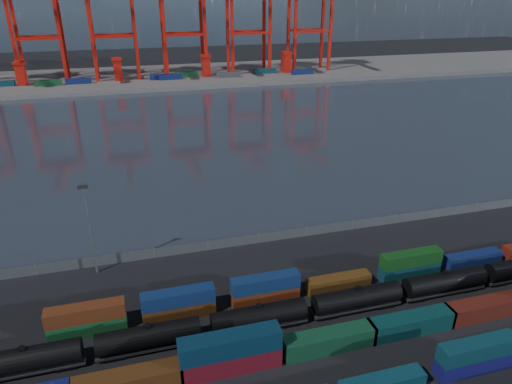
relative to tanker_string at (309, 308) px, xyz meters
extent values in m
plane|color=black|center=(-1.00, -4.37, -2.21)|extent=(700.00, 700.00, 0.00)
plane|color=#2A323C|center=(-1.00, 100.63, -2.21)|extent=(700.00, 700.00, 0.00)
cube|color=#514F4C|center=(-1.00, 205.63, -1.21)|extent=(700.00, 70.00, 2.00)
cube|color=navy|center=(17.01, -14.93, -1.03)|extent=(10.93, 2.22, 2.37)
cube|color=#0C3842|center=(17.01, -14.93, 1.34)|extent=(10.93, 2.22, 2.37)
cube|color=#4F2B0F|center=(-26.16, -6.38, -0.79)|extent=(13.16, 2.68, 2.85)
cube|color=maroon|center=(-13.37, -6.38, -0.79)|extent=(13.16, 2.68, 2.85)
cube|color=#0B293E|center=(-13.37, -6.38, 2.06)|extent=(13.16, 2.68, 2.85)
cube|color=#114228|center=(0.45, -6.38, -0.79)|extent=(13.16, 2.68, 2.85)
cube|color=#0B3938|center=(13.13, -6.38, -0.79)|extent=(13.16, 2.68, 2.85)
cube|color=#561A11|center=(25.85, -6.38, -0.79)|extent=(13.16, 2.68, 2.85)
cube|color=#165327|center=(-31.58, 5.93, -1.04)|extent=(10.88, 2.21, 2.36)
cube|color=#632B13|center=(-31.58, 5.93, 1.32)|extent=(10.88, 2.21, 2.36)
cube|color=#4D290F|center=(-18.53, 5.93, -1.04)|extent=(10.88, 2.21, 2.36)
cube|color=navy|center=(-18.53, 5.93, 1.32)|extent=(10.88, 2.21, 2.36)
cube|color=maroon|center=(-5.00, 5.93, -1.04)|extent=(10.88, 2.21, 2.36)
cube|color=navy|center=(-5.00, 5.93, 1.32)|extent=(10.88, 2.21, 2.36)
cube|color=#593611|center=(7.57, 5.93, -1.04)|extent=(10.88, 2.21, 2.36)
cube|color=#0C3642|center=(20.83, 5.93, -1.04)|extent=(10.88, 2.21, 2.36)
cube|color=#134A17|center=(20.83, 5.93, 1.32)|extent=(10.88, 2.21, 2.36)
cube|color=navy|center=(33.72, 5.93, -1.04)|extent=(10.88, 2.21, 2.36)
cylinder|color=black|center=(-38.75, 0.00, 0.23)|extent=(13.84, 3.09, 3.09)
cylinder|color=black|center=(-38.75, 0.00, 1.94)|extent=(0.85, 0.85, 0.53)
cube|color=black|center=(-38.75, 0.00, -1.47)|extent=(14.37, 2.13, 0.43)
cube|color=black|center=(-33.96, 0.00, -1.90)|extent=(2.66, 1.92, 0.64)
cylinder|color=black|center=(-23.25, 0.00, 0.23)|extent=(13.84, 3.09, 3.09)
cylinder|color=black|center=(-23.25, 0.00, 1.94)|extent=(0.85, 0.85, 0.53)
cube|color=black|center=(-23.25, 0.00, -1.47)|extent=(14.37, 2.13, 0.43)
cube|color=black|center=(-28.04, 0.00, -1.90)|extent=(2.66, 1.92, 0.64)
cube|color=black|center=(-18.46, 0.00, -1.90)|extent=(2.66, 1.92, 0.64)
cylinder|color=black|center=(-7.75, 0.00, 0.23)|extent=(13.84, 3.09, 3.09)
cylinder|color=black|center=(-7.75, 0.00, 1.94)|extent=(0.85, 0.85, 0.53)
cube|color=black|center=(-7.75, 0.00, -1.47)|extent=(14.37, 2.13, 0.43)
cube|color=black|center=(-12.54, 0.00, -1.90)|extent=(2.66, 1.92, 0.64)
cube|color=black|center=(-2.96, 0.00, -1.90)|extent=(2.66, 1.92, 0.64)
cylinder|color=black|center=(7.75, 0.00, 0.23)|extent=(13.84, 3.09, 3.09)
cylinder|color=black|center=(7.75, 0.00, 1.94)|extent=(0.85, 0.85, 0.53)
cube|color=black|center=(7.75, 0.00, -1.47)|extent=(14.37, 2.13, 0.43)
cube|color=black|center=(2.96, 0.00, -1.90)|extent=(2.66, 1.92, 0.64)
cube|color=black|center=(12.54, 0.00, -1.90)|extent=(2.66, 1.92, 0.64)
cylinder|color=black|center=(23.25, 0.00, 0.23)|extent=(13.84, 3.09, 3.09)
cylinder|color=black|center=(23.25, 0.00, 1.94)|extent=(0.85, 0.85, 0.53)
cube|color=black|center=(23.25, 0.00, -1.47)|extent=(14.37, 2.13, 0.43)
cube|color=black|center=(18.46, 0.00, -1.90)|extent=(2.66, 1.92, 0.64)
cube|color=black|center=(28.04, 0.00, -1.90)|extent=(2.66, 1.92, 0.64)
cube|color=black|center=(33.96, 0.00, -1.90)|extent=(2.66, 1.92, 0.64)
cube|color=#595B5E|center=(-1.00, 23.63, -1.21)|extent=(160.00, 0.06, 2.00)
cylinder|color=slate|center=(-41.00, 23.63, -1.11)|extent=(0.12, 0.12, 2.20)
cylinder|color=slate|center=(-31.00, 23.63, -1.11)|extent=(0.12, 0.12, 2.20)
cylinder|color=slate|center=(-21.00, 23.63, -1.11)|extent=(0.12, 0.12, 2.20)
cylinder|color=slate|center=(-11.00, 23.63, -1.11)|extent=(0.12, 0.12, 2.20)
cylinder|color=slate|center=(-1.00, 23.63, -1.11)|extent=(0.12, 0.12, 2.20)
cylinder|color=slate|center=(9.00, 23.63, -1.11)|extent=(0.12, 0.12, 2.20)
cylinder|color=slate|center=(19.00, 23.63, -1.11)|extent=(0.12, 0.12, 2.20)
cylinder|color=slate|center=(29.00, 23.63, -1.11)|extent=(0.12, 0.12, 2.20)
cylinder|color=slate|center=(39.00, 23.63, -1.11)|extent=(0.12, 0.12, 2.20)
cylinder|color=slate|center=(49.00, 23.63, -1.11)|extent=(0.12, 0.12, 2.20)
cylinder|color=slate|center=(-31.00, 21.63, 5.79)|extent=(0.36, 0.36, 16.00)
cube|color=black|center=(-31.00, 21.63, 14.09)|extent=(1.60, 0.40, 0.60)
cube|color=red|center=(-71.31, 195.01, 18.87)|extent=(1.50, 1.50, 42.17)
cube|color=red|center=(-71.31, 206.25, 18.87)|extent=(1.50, 1.50, 42.17)
cube|color=red|center=(-50.69, 195.01, 18.87)|extent=(1.50, 1.50, 42.17)
cube|color=red|center=(-50.69, 206.25, 18.87)|extent=(1.50, 1.50, 42.17)
cube|color=red|center=(-61.00, 195.01, 20.98)|extent=(20.62, 1.31, 1.31)
cube|color=red|center=(-61.00, 206.25, 20.98)|extent=(20.62, 1.31, 1.31)
cube|color=red|center=(-36.31, 195.01, 18.87)|extent=(1.50, 1.50, 42.17)
cube|color=red|center=(-36.31, 206.25, 18.87)|extent=(1.50, 1.50, 42.17)
cube|color=red|center=(-15.69, 195.01, 18.87)|extent=(1.50, 1.50, 42.17)
cube|color=red|center=(-15.69, 206.25, 18.87)|extent=(1.50, 1.50, 42.17)
cube|color=red|center=(-26.00, 195.01, 20.98)|extent=(20.62, 1.31, 1.31)
cube|color=red|center=(-26.00, 206.25, 20.98)|extent=(20.62, 1.31, 1.31)
cube|color=red|center=(-1.31, 195.01, 18.87)|extent=(1.50, 1.50, 42.17)
cube|color=red|center=(-1.31, 206.25, 18.87)|extent=(1.50, 1.50, 42.17)
cube|color=red|center=(19.31, 195.01, 18.87)|extent=(1.50, 1.50, 42.17)
cube|color=red|center=(19.31, 206.25, 18.87)|extent=(1.50, 1.50, 42.17)
cube|color=red|center=(9.00, 195.01, 20.98)|extent=(20.62, 1.31, 1.31)
cube|color=red|center=(9.00, 206.25, 20.98)|extent=(20.62, 1.31, 1.31)
cube|color=red|center=(33.69, 195.01, 18.87)|extent=(1.50, 1.50, 42.17)
cube|color=red|center=(33.69, 206.25, 18.87)|extent=(1.50, 1.50, 42.17)
cube|color=red|center=(54.31, 195.01, 18.87)|extent=(1.50, 1.50, 42.17)
cube|color=red|center=(54.31, 206.25, 18.87)|extent=(1.50, 1.50, 42.17)
cube|color=red|center=(44.00, 195.01, 20.98)|extent=(20.62, 1.31, 1.31)
cube|color=red|center=(44.00, 206.25, 20.98)|extent=(20.62, 1.31, 1.31)
cube|color=red|center=(68.69, 195.01, 18.87)|extent=(1.50, 1.50, 42.17)
cube|color=red|center=(68.69, 206.25, 18.87)|extent=(1.50, 1.50, 42.17)
cube|color=red|center=(89.31, 195.01, 18.87)|extent=(1.50, 1.50, 42.17)
cube|color=red|center=(89.31, 206.25, 18.87)|extent=(1.50, 1.50, 42.17)
cube|color=red|center=(79.00, 195.01, 20.98)|extent=(20.62, 1.31, 1.31)
cube|color=red|center=(79.00, 206.25, 20.98)|extent=(20.62, 1.31, 1.31)
cube|color=navy|center=(-0.34, 190.31, 1.09)|extent=(12.00, 2.44, 2.60)
cube|color=navy|center=(70.35, 186.56, 1.09)|extent=(12.00, 2.44, 2.60)
cube|color=navy|center=(-4.64, 191.71, 1.09)|extent=(12.00, 2.44, 2.60)
cube|color=#0C3842|center=(-80.29, 194.11, 1.09)|extent=(12.00, 2.44, 2.60)
cube|color=#3F4244|center=(29.38, 188.33, 1.09)|extent=(12.00, 2.44, 2.60)
cube|color=#144C23|center=(-58.74, 189.83, 1.09)|extent=(12.00, 2.44, 2.60)
cube|color=navy|center=(-45.16, 191.16, 1.09)|extent=(12.00, 2.44, 2.60)
cube|color=#144C23|center=(8.34, 195.11, 1.09)|extent=(12.00, 2.44, 2.60)
cube|color=#0C3842|center=(51.41, 194.46, 1.09)|extent=(12.00, 2.44, 2.60)
cube|color=red|center=(-71.00, 195.63, 4.79)|extent=(4.00, 6.00, 10.00)
cube|color=red|center=(-71.00, 195.63, 10.29)|extent=(5.00, 7.00, 1.20)
cube|color=red|center=(-26.00, 195.63, 4.79)|extent=(4.00, 6.00, 10.00)
cube|color=red|center=(-26.00, 195.63, 10.29)|extent=(5.00, 7.00, 1.20)
cube|color=red|center=(19.00, 195.63, 4.79)|extent=(4.00, 6.00, 10.00)
cube|color=red|center=(19.00, 195.63, 10.29)|extent=(5.00, 7.00, 1.20)
cube|color=red|center=(64.00, 195.63, 4.79)|extent=(4.00, 6.00, 10.00)
cube|color=red|center=(64.00, 195.63, 10.29)|extent=(5.00, 7.00, 1.20)
camera|label=1|loc=(-22.30, -50.27, 43.33)|focal=32.00mm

